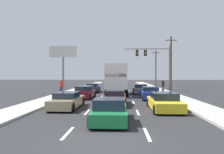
{
  "coord_description": "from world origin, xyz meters",
  "views": [
    {
      "loc": [
        0.62,
        -7.89,
        2.52
      ],
      "look_at": [
        -0.32,
        12.44,
        2.3
      ],
      "focal_mm": 33.02,
      "sensor_mm": 36.0,
      "label": 1
    }
  ],
  "objects_px": {
    "car_navy": "(93,88)",
    "utility_pole_far": "(156,67)",
    "car_red": "(115,98)",
    "car_yellow": "(164,102)",
    "traffic_signal_mast": "(151,57)",
    "box_truck": "(117,78)",
    "car_maroon": "(85,92)",
    "pedestrian_near_corner": "(163,86)",
    "car_tan": "(67,101)",
    "roadside_billboard": "(63,58)",
    "car_blue": "(150,93)",
    "utility_pole_mid": "(171,62)",
    "pedestrian_mid_block": "(61,87)",
    "car_green": "(110,111)",
    "car_gray": "(140,89)"
  },
  "relations": [
    {
      "from": "roadside_billboard",
      "to": "pedestrian_mid_block",
      "type": "relative_size",
      "value": 3.97
    },
    {
      "from": "car_gray",
      "to": "pedestrian_near_corner",
      "type": "bearing_deg",
      "value": -2.89
    },
    {
      "from": "pedestrian_mid_block",
      "to": "pedestrian_near_corner",
      "type": "bearing_deg",
      "value": 15.28
    },
    {
      "from": "car_maroon",
      "to": "box_truck",
      "type": "height_order",
      "value": "box_truck"
    },
    {
      "from": "car_yellow",
      "to": "traffic_signal_mast",
      "type": "distance_m",
      "value": 18.69
    },
    {
      "from": "box_truck",
      "to": "roadside_billboard",
      "type": "distance_m",
      "value": 14.41
    },
    {
      "from": "car_green",
      "to": "car_gray",
      "type": "distance_m",
      "value": 17.28
    },
    {
      "from": "utility_pole_mid",
      "to": "pedestrian_near_corner",
      "type": "xyz_separation_m",
      "value": [
        -2.59,
        -6.48,
        -3.5
      ]
    },
    {
      "from": "car_red",
      "to": "car_yellow",
      "type": "distance_m",
      "value": 4.28
    },
    {
      "from": "utility_pole_mid",
      "to": "utility_pole_far",
      "type": "bearing_deg",
      "value": 91.68
    },
    {
      "from": "car_gray",
      "to": "roadside_billboard",
      "type": "bearing_deg",
      "value": 149.04
    },
    {
      "from": "car_blue",
      "to": "traffic_signal_mast",
      "type": "relative_size",
      "value": 0.56
    },
    {
      "from": "car_navy",
      "to": "car_red",
      "type": "distance_m",
      "value": 12.83
    },
    {
      "from": "pedestrian_near_corner",
      "to": "car_tan",
      "type": "bearing_deg",
      "value": -127.53
    },
    {
      "from": "box_truck",
      "to": "pedestrian_near_corner",
      "type": "height_order",
      "value": "box_truck"
    },
    {
      "from": "utility_pole_far",
      "to": "car_gray",
      "type": "bearing_deg",
      "value": -105.3
    },
    {
      "from": "box_truck",
      "to": "utility_pole_far",
      "type": "relative_size",
      "value": 0.98
    },
    {
      "from": "car_maroon",
      "to": "utility_pole_far",
      "type": "xyz_separation_m",
      "value": [
        11.7,
        24.93,
        3.58
      ]
    },
    {
      "from": "car_tan",
      "to": "box_truck",
      "type": "height_order",
      "value": "box_truck"
    },
    {
      "from": "box_truck",
      "to": "pedestrian_near_corner",
      "type": "relative_size",
      "value": 4.42
    },
    {
      "from": "pedestrian_near_corner",
      "to": "car_green",
      "type": "bearing_deg",
      "value": -110.07
    },
    {
      "from": "car_navy",
      "to": "utility_pole_far",
      "type": "distance_m",
      "value": 21.43
    },
    {
      "from": "pedestrian_near_corner",
      "to": "pedestrian_mid_block",
      "type": "relative_size",
      "value": 0.94
    },
    {
      "from": "car_blue",
      "to": "car_maroon",
      "type": "bearing_deg",
      "value": 174.92
    },
    {
      "from": "utility_pole_far",
      "to": "car_red",
      "type": "bearing_deg",
      "value": -105.58
    },
    {
      "from": "traffic_signal_mast",
      "to": "utility_pole_mid",
      "type": "distance_m",
      "value": 3.8
    },
    {
      "from": "car_maroon",
      "to": "traffic_signal_mast",
      "type": "height_order",
      "value": "traffic_signal_mast"
    },
    {
      "from": "car_gray",
      "to": "utility_pole_mid",
      "type": "relative_size",
      "value": 0.48
    },
    {
      "from": "car_red",
      "to": "utility_pole_mid",
      "type": "relative_size",
      "value": 0.49
    },
    {
      "from": "car_red",
      "to": "roadside_billboard",
      "type": "bearing_deg",
      "value": 117.73
    },
    {
      "from": "car_red",
      "to": "pedestrian_mid_block",
      "type": "height_order",
      "value": "pedestrian_mid_block"
    },
    {
      "from": "car_navy",
      "to": "pedestrian_near_corner",
      "type": "distance_m",
      "value": 9.86
    },
    {
      "from": "car_navy",
      "to": "car_red",
      "type": "bearing_deg",
      "value": -73.58
    },
    {
      "from": "utility_pole_mid",
      "to": "car_maroon",
      "type": "bearing_deg",
      "value": -134.59
    },
    {
      "from": "car_blue",
      "to": "pedestrian_mid_block",
      "type": "height_order",
      "value": "pedestrian_mid_block"
    },
    {
      "from": "car_yellow",
      "to": "traffic_signal_mast",
      "type": "bearing_deg",
      "value": 84.74
    },
    {
      "from": "car_navy",
      "to": "car_blue",
      "type": "xyz_separation_m",
      "value": [
        7.11,
        -8.1,
        0.01
      ]
    },
    {
      "from": "car_yellow",
      "to": "utility_pole_far",
      "type": "relative_size",
      "value": 0.57
    },
    {
      "from": "car_tan",
      "to": "pedestrian_mid_block",
      "type": "xyz_separation_m",
      "value": [
        -3.15,
        9.01,
        0.53
      ]
    },
    {
      "from": "car_tan",
      "to": "car_blue",
      "type": "bearing_deg",
      "value": 41.08
    },
    {
      "from": "car_yellow",
      "to": "utility_pole_far",
      "type": "xyz_separation_m",
      "value": [
        4.72,
        32.1,
        3.62
      ]
    },
    {
      "from": "car_tan",
      "to": "utility_pole_mid",
      "type": "bearing_deg",
      "value": 57.27
    },
    {
      "from": "car_tan",
      "to": "traffic_signal_mast",
      "type": "bearing_deg",
      "value": 63.49
    },
    {
      "from": "car_red",
      "to": "utility_pole_mid",
      "type": "bearing_deg",
      "value": 63.08
    },
    {
      "from": "car_yellow",
      "to": "pedestrian_near_corner",
      "type": "xyz_separation_m",
      "value": [
        2.5,
        12.95,
        0.46
      ]
    },
    {
      "from": "car_red",
      "to": "car_tan",
      "type": "bearing_deg",
      "value": -151.62
    },
    {
      "from": "car_maroon",
      "to": "box_truck",
      "type": "relative_size",
      "value": 0.57
    },
    {
      "from": "car_blue",
      "to": "utility_pole_far",
      "type": "xyz_separation_m",
      "value": [
        4.81,
        25.54,
        3.6
      ]
    },
    {
      "from": "car_blue",
      "to": "traffic_signal_mast",
      "type": "bearing_deg",
      "value": 81.33
    },
    {
      "from": "car_red",
      "to": "utility_pole_mid",
      "type": "xyz_separation_m",
      "value": [
        8.67,
        17.07,
        3.98
      ]
    }
  ]
}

